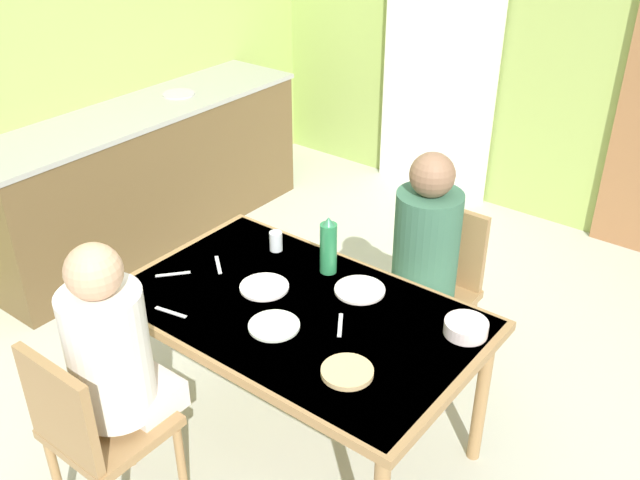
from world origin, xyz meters
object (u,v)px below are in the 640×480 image
Objects in this scene: kitchen_counter at (147,174)px; water_bottle_green_near at (328,246)px; chair_far_diner at (435,284)px; person_far_diner at (425,244)px; dining_table at (298,321)px; person_near_diner at (112,349)px; chair_near_diner at (93,429)px; serving_bowl_center at (466,328)px.

water_bottle_green_near is (1.91, -0.56, 0.40)m from kitchen_counter.
chair_far_diner is 1.13× the size of person_far_diner.
dining_table is at bearing -77.02° from water_bottle_green_near.
person_near_diner is at bearing 70.91° from chair_far_diner.
person_near_diner reaches higher than kitchen_counter.
kitchen_counter is 2.03m from water_bottle_green_near.
person_far_diner reaches higher than chair_far_diner.
person_near_diner is at bearing -115.18° from dining_table.
person_near_diner is at bearing 90.00° from chair_near_diner.
chair_far_diner is 0.31m from person_far_diner.
chair_far_diner is 1.59m from person_near_diner.
person_near_diner is (-0.32, -0.67, 0.13)m from dining_table.
water_bottle_green_near is at bearing -16.26° from kitchen_counter.
chair_near_diner is (-0.32, -0.81, -0.16)m from dining_table.
chair_near_diner is at bearing 70.91° from person_far_diner.
kitchen_counter reaches higher than serving_bowl_center.
dining_table is (1.98, -0.85, 0.21)m from kitchen_counter.
person_far_diner is at bearing 73.70° from dining_table.
person_near_diner reaches higher than chair_far_diner.
chair_near_diner is 1.69m from chair_far_diner.
chair_near_diner is 1.13× the size of person_far_diner.
dining_table is 1.71× the size of chair_far_diner.
person_near_diner is at bearing -134.94° from serving_bowl_center.
person_far_diner is at bearing 90.00° from chair_far_diner.
dining_table is 1.93× the size of person_far_diner.
water_bottle_green_near is 0.70m from serving_bowl_center.
person_far_diner reaches higher than chair_near_diner.
kitchen_counter is 3.00× the size of person_near_diner.
chair_far_diner is at bearing 72.42° from chair_near_diner.
kitchen_counter is 2.17m from chair_far_diner.
kitchen_counter reaches higher than chair_far_diner.
serving_bowl_center reaches higher than dining_table.
serving_bowl_center is (0.42, -0.41, -0.03)m from person_far_diner.
person_near_diner reaches higher than serving_bowl_center.
person_near_diner reaches higher than dining_table.
chair_near_diner is at bearing -111.34° from dining_table.
water_bottle_green_near is (-0.07, 0.30, 0.19)m from dining_table.
serving_bowl_center is at bearing 23.19° from dining_table.
kitchen_counter is 1.55× the size of dining_table.
chair_far_diner is (0.51, 1.61, 0.00)m from chair_near_diner.
kitchen_counter is 13.57× the size of serving_bowl_center.
person_far_diner is (2.17, -0.18, 0.33)m from kitchen_counter.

